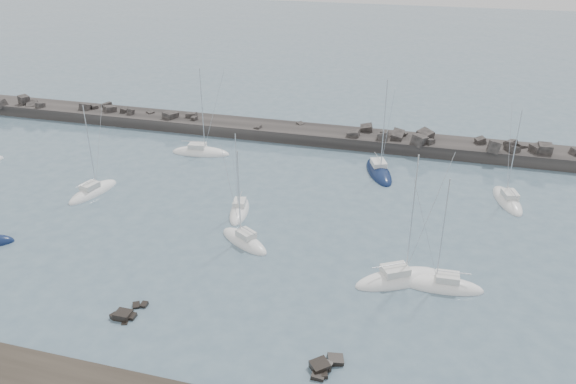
# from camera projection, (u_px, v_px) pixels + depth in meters

# --- Properties ---
(ground) EXTENTS (400.00, 400.00, 0.00)m
(ground) POSITION_uv_depth(u_px,v_px,m) (216.00, 265.00, 57.44)
(ground) COLOR slate
(ground) RESTS_ON ground
(rock_cluster_near) EXTENTS (2.42, 3.39, 1.14)m
(rock_cluster_near) POSITION_uv_depth(u_px,v_px,m) (126.00, 316.00, 50.08)
(rock_cluster_near) COLOR black
(rock_cluster_near) RESTS_ON ground
(rock_cluster_far) EXTENTS (2.75, 3.14, 1.53)m
(rock_cluster_far) POSITION_uv_depth(u_px,v_px,m) (325.00, 368.00, 44.24)
(rock_cluster_far) COLOR black
(rock_cluster_far) RESTS_ON ground
(breakwater) EXTENTS (115.00, 7.00, 4.98)m
(breakwater) POSITION_uv_depth(u_px,v_px,m) (264.00, 133.00, 91.88)
(breakwater) COLOR #292725
(breakwater) RESTS_ON ground
(sailboat_2) EXTENTS (4.15, 8.28, 12.58)m
(sailboat_2) POSITION_uv_depth(u_px,v_px,m) (93.00, 192.00, 72.44)
(sailboat_2) COLOR white
(sailboat_2) RESTS_ON ground
(sailboat_3) EXTENTS (9.17, 3.80, 14.02)m
(sailboat_3) POSITION_uv_depth(u_px,v_px,m) (201.00, 153.00, 84.64)
(sailboat_3) COLOR white
(sailboat_3) RESTS_ON ground
(sailboat_4) EXTENTS (7.28, 5.73, 11.58)m
(sailboat_4) POSITION_uv_depth(u_px,v_px,m) (244.00, 242.00, 61.38)
(sailboat_4) COLOR white
(sailboat_4) RESTS_ON ground
(sailboat_5) EXTENTS (3.46, 7.27, 11.13)m
(sailboat_5) POSITION_uv_depth(u_px,v_px,m) (239.00, 211.00, 67.80)
(sailboat_5) COLOR white
(sailboat_5) RESTS_ON ground
(sailboat_6) EXTENTS (9.23, 7.11, 14.34)m
(sailboat_6) POSITION_uv_depth(u_px,v_px,m) (398.00, 280.00, 54.91)
(sailboat_6) COLOR white
(sailboat_6) RESTS_ON ground
(sailboat_7) EXTENTS (5.99, 9.61, 14.49)m
(sailboat_7) POSITION_uv_depth(u_px,v_px,m) (379.00, 172.00, 78.17)
(sailboat_7) COLOR #101F44
(sailboat_7) RESTS_ON ground
(sailboat_8) EXTENTS (7.92, 2.81, 12.42)m
(sailboat_8) POSITION_uv_depth(u_px,v_px,m) (442.00, 286.00, 53.93)
(sailboat_8) COLOR white
(sailboat_8) RESTS_ON ground
(sailboat_9) EXTENTS (4.58, 8.45, 12.82)m
(sailboat_9) POSITION_uv_depth(u_px,v_px,m) (507.00, 201.00, 70.23)
(sailboat_9) COLOR white
(sailboat_9) RESTS_ON ground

